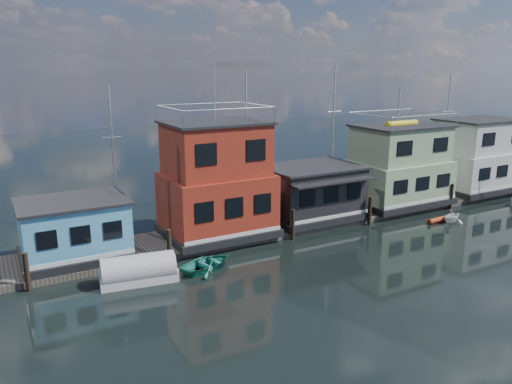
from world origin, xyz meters
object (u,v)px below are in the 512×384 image
dinghy_white (452,216)px  red_kayak (441,219)px  houseboat_red (216,182)px  houseboat_white (477,156)px  houseboat_dark (311,192)px  houseboat_green (399,166)px  houseboat_blue (74,229)px  tarp_runabout (138,271)px  dinghy_teal (208,264)px

dinghy_white → red_kayak: bearing=42.8°
houseboat_red → dinghy_white: bearing=-17.1°
houseboat_white → red_kayak: bearing=-153.9°
houseboat_dark → red_kayak: bearing=-28.7°
houseboat_green → red_kayak: size_ratio=3.11×
houseboat_green → dinghy_white: 6.23m
houseboat_blue → tarp_runabout: (2.56, -4.53, -1.56)m
dinghy_white → houseboat_red: bearing=64.7°
houseboat_blue → tarp_runabout: bearing=-60.5°
red_kayak → houseboat_red: bearing=160.7°
dinghy_teal → houseboat_white: bearing=-97.4°
houseboat_dark → red_kayak: 10.44m
houseboat_red → dinghy_white: size_ratio=5.99×
houseboat_red → tarp_runabout: bearing=-146.9°
houseboat_red → red_kayak: houseboat_red is taller
houseboat_green → tarp_runabout: houseboat_green is taller
dinghy_teal → tarp_runabout: bearing=70.8°
houseboat_green → houseboat_red: bearing=-180.0°
houseboat_dark → red_kayak: (8.95, -4.90, -2.22)m
houseboat_blue → red_kayak: size_ratio=2.37×
houseboat_dark → dinghy_white: bearing=-29.4°
houseboat_blue → houseboat_white: bearing=0.0°
dinghy_white → houseboat_dark: bearing=52.4°
tarp_runabout → dinghy_teal: 4.14m
dinghy_white → dinghy_teal: 20.37m
tarp_runabout → houseboat_white: bearing=15.6°
houseboat_green → red_kayak: 5.95m
houseboat_blue → houseboat_red: 9.69m
dinghy_white → tarp_runabout: tarp_runabout is taller
houseboat_blue → houseboat_white: size_ratio=0.76×
houseboat_blue → houseboat_dark: 17.50m
houseboat_green → tarp_runabout: 24.53m
houseboat_green → houseboat_white: (10.00, -0.00, -0.01)m
houseboat_blue → houseboat_red: size_ratio=0.54×
houseboat_blue → tarp_runabout: size_ratio=1.44×
houseboat_red → houseboat_dark: 8.18m
houseboat_blue → houseboat_white: houseboat_white is taller
houseboat_blue → houseboat_white: 36.52m
houseboat_red → houseboat_dark: houseboat_red is taller
houseboat_green → houseboat_white: bearing=-0.0°
red_kayak → tarp_runabout: bearing=176.0°
houseboat_red → houseboat_dark: (8.00, -0.02, -1.69)m
dinghy_white → red_kayak: size_ratio=0.73×
houseboat_dark → dinghy_teal: houseboat_dark is taller
houseboat_blue → dinghy_white: (27.05, -5.41, -1.68)m
houseboat_green → houseboat_white: 10.00m
dinghy_teal → red_kayak: (19.75, -0.20, -0.16)m
houseboat_white → dinghy_teal: bearing=-171.0°
houseboat_dark → red_kayak: houseboat_dark is taller
houseboat_blue → houseboat_white: (36.50, 0.00, 1.33)m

